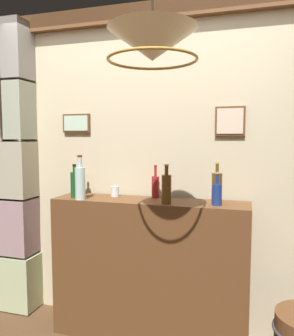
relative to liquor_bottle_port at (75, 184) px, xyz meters
name	(u,v)px	position (x,y,z in m)	size (l,w,h in m)	color
panelled_rear_partition	(157,159)	(0.60, 0.31, 0.19)	(3.22, 0.15, 2.62)	beige
stone_pillar	(14,172)	(-0.70, 0.18, 0.06)	(0.41, 0.30, 2.55)	#B1BE90
bar_shelf_unit	(149,270)	(0.60, 0.06, -0.65)	(1.50, 0.34, 1.09)	brown
liquor_bottle_port	(75,184)	(0.00, 0.00, 0.00)	(0.06, 0.06, 0.27)	#194C21
liquor_bottle_whiskey	(80,182)	(0.08, -0.06, 0.03)	(0.08, 0.08, 0.34)	silver
liquor_bottle_bourbon	(155,186)	(0.62, 0.17, -0.02)	(0.06, 0.06, 0.26)	maroon
liquor_bottle_amaro	(81,181)	(-0.01, 0.13, 0.01)	(0.05, 0.05, 0.30)	brown
liquor_bottle_tequila	(166,188)	(0.76, -0.04, 0.00)	(0.07, 0.07, 0.29)	brown
liquor_bottle_gin	(217,193)	(1.11, 0.01, -0.02)	(0.07, 0.07, 0.23)	navy
liquor_bottle_sherry	(217,187)	(1.10, 0.11, 0.01)	(0.08, 0.08, 0.30)	brown
glass_tumbler_rocks	(115,191)	(0.29, 0.14, -0.07)	(0.06, 0.06, 0.08)	silver
pendant_lamp	(152,46)	(0.81, -0.60, 0.85)	(0.49, 0.49, 0.50)	#EFE5C6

